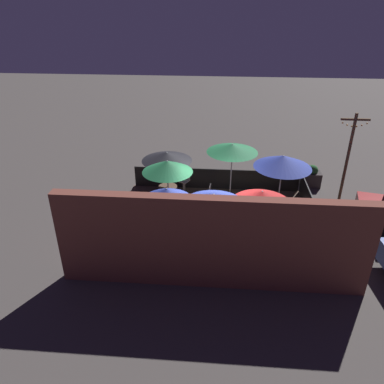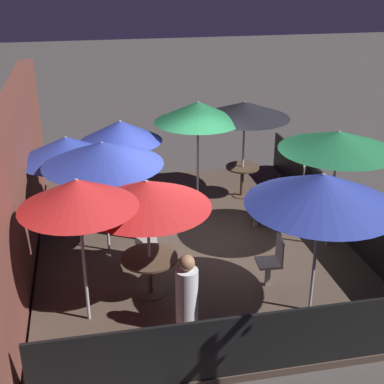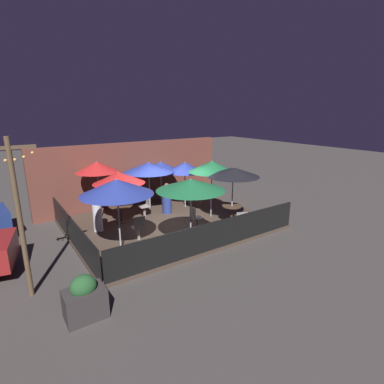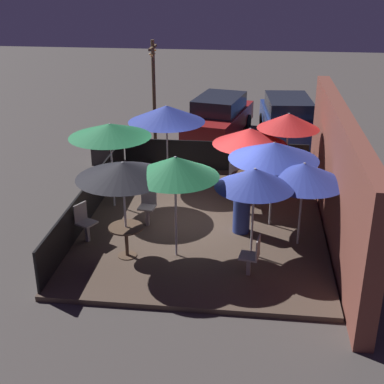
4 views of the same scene
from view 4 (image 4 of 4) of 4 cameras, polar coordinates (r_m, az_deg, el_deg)
name	(u,v)px [view 4 (image 4 of 4)]	position (r m, az deg, el deg)	size (l,w,h in m)	color
ground_plane	(203,225)	(13.88, 1.23, -3.55)	(60.00, 60.00, 0.00)	#423D3A
patio_deck	(203,223)	(13.85, 1.23, -3.32)	(7.57, 6.04, 0.12)	#47382D
building_wall	(338,176)	(13.38, 15.29, 1.66)	(9.17, 0.36, 3.04)	brown
fence_front	(90,199)	(14.19, -10.80, -0.70)	(7.37, 0.05, 0.95)	black
fence_side_left	(215,156)	(17.08, 2.48, 3.89)	(0.05, 5.84, 0.95)	black
patio_umbrella_0	(123,170)	(11.45, -7.41, 2.34)	(2.03, 2.03, 2.27)	#B2B2B7
patio_umbrella_1	(250,136)	(14.58, 6.20, 5.94)	(2.03, 2.03, 2.05)	#B2B2B7
patio_umbrella_2	(255,178)	(11.55, 6.70, 1.49)	(1.74, 1.74, 2.11)	#B2B2B7
patio_umbrella_3	(110,130)	(14.07, -8.77, 6.53)	(2.16, 2.16, 2.33)	#B2B2B7
patio_umbrella_4	(175,167)	(11.38, -1.80, 2.72)	(1.91, 1.91, 2.38)	#B2B2B7
patio_umbrella_5	(304,173)	(12.25, 11.83, 2.05)	(1.93, 1.93, 2.04)	#B2B2B7
patio_umbrella_6	(274,151)	(13.03, 8.74, 4.37)	(2.20, 2.20, 2.20)	#B2B2B7
patio_umbrella_7	(167,114)	(15.65, -2.74, 8.34)	(2.25, 2.25, 2.36)	#B2B2B7
patio_umbrella_8	(289,121)	(15.00, 10.26, 7.46)	(1.73, 1.73, 2.36)	#B2B2B7
dining_table_0	(126,233)	(12.07, -7.04, -4.36)	(0.78, 0.78, 0.74)	#4C3828
dining_table_1	(248,180)	(15.00, 5.99, 1.31)	(0.94, 0.94, 0.70)	#4C3828
patio_chair_0	(148,205)	(13.50, -4.74, -1.39)	(0.44, 0.44, 0.95)	gray
patio_chair_1	(85,221)	(12.90, -11.40, -3.06)	(0.54, 0.54, 0.94)	gray
patio_chair_2	(252,255)	(11.38, 6.44, -6.68)	(0.46, 0.46, 0.91)	gray
patio_chair_3	(245,196)	(14.04, 5.64, -0.43)	(0.42, 0.42, 0.95)	gray
patio_chair_4	(176,177)	(15.34, -1.77, 1.66)	(0.43, 0.43, 0.91)	gray
patron_0	(242,209)	(13.10, 5.32, -1.86)	(0.46, 0.46, 1.35)	navy
patron_1	(235,165)	(16.00, 4.57, 2.91)	(0.41, 0.41, 1.29)	silver
planter_box	(103,149)	(18.38, -9.43, 4.58)	(0.88, 0.62, 1.05)	#332D2D
light_post	(154,93)	(18.39, -4.08, 10.50)	(1.10, 0.12, 3.95)	brown
parked_car_0	(219,116)	(20.66, 2.90, 8.07)	(4.56, 2.58, 1.62)	maroon
parked_car_1	(288,118)	(20.74, 10.17, 7.80)	(4.64, 2.09, 1.62)	navy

